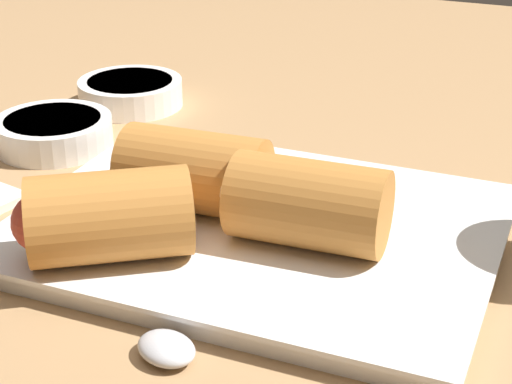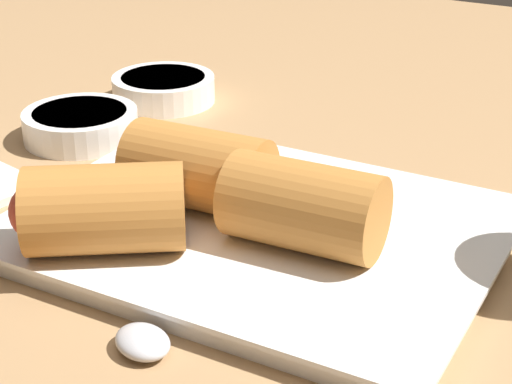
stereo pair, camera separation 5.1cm
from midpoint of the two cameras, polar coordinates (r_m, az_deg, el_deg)
The scene contains 8 objects.
table_surface at distance 53.01cm, azimuth 5.84°, elevation -5.10°, with size 180.00×140.00×2.00cm.
serving_plate at distance 52.99cm, azimuth 2.75°, elevation -2.81°, with size 29.25×22.71×1.50cm.
roll_front_left at distance 54.12cm, azimuth -1.40°, elevation 1.78°, with size 10.02×5.62×5.18cm.
roll_front_right at distance 48.86cm, azimuth -7.71°, elevation -1.22°, with size 10.36×9.30×5.18cm.
roll_back_left at distance 49.19cm, azimuth 5.61°, elevation -0.91°, with size 10.01×5.58×5.18cm.
dipping_bowl_near at distance 69.50cm, azimuth -9.58°, elevation 4.47°, with size 9.15×9.15×2.36cm.
dipping_bowl_far at distance 77.13cm, azimuth -4.31°, elevation 6.91°, with size 9.15×9.15×2.36cm.
spoon at distance 42.00cm, azimuth -2.23°, elevation -11.74°, with size 17.71×8.78×1.15cm.
Camera 2 is at (19.31, -41.22, 28.00)cm, focal length 60.00 mm.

